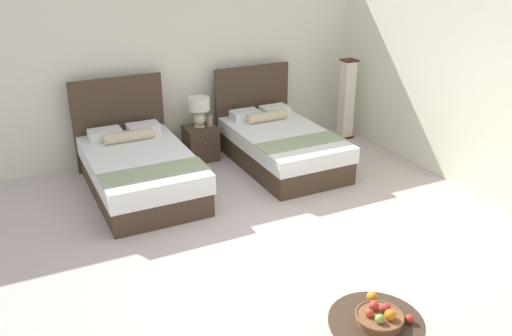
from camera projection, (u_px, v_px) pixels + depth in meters
ground_plane at (284, 248)px, 6.18m from camera, size 9.67×10.37×0.02m
wall_back at (182, 66)px, 8.41m from camera, size 9.67×0.12×2.75m
wall_side_right at (475, 90)px, 7.15m from camera, size 0.12×5.97×2.75m
bed_near_window at (139, 169)px, 7.38m from camera, size 1.36×2.19×1.38m
bed_near_corner at (280, 145)px, 8.24m from camera, size 1.30×2.16×1.33m
nightstand at (201, 143)px, 8.45m from camera, size 0.48×0.44×0.54m
table_lamp at (199, 108)px, 8.24m from camera, size 0.33×0.33×0.45m
vase at (210, 120)px, 8.33m from camera, size 0.09×0.09×0.19m
coffee_table at (375, 331)px, 4.39m from camera, size 0.77×0.77×0.44m
fruit_bowl at (380, 317)px, 4.31m from camera, size 0.39×0.39×0.15m
loose_apple at (410, 319)px, 4.32m from camera, size 0.07×0.07×0.07m
loose_orange at (372, 297)px, 4.56m from camera, size 0.09×0.09×0.09m
floor_lamp_corner at (347, 99)px, 9.19m from camera, size 0.24×0.24×1.36m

